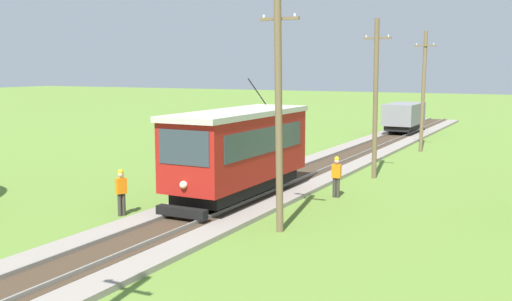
{
  "coord_description": "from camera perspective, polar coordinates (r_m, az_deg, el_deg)",
  "views": [
    {
      "loc": [
        11.77,
        -4.07,
        5.54
      ],
      "look_at": [
        -0.08,
        18.72,
        1.96
      ],
      "focal_mm": 41.73,
      "sensor_mm": 36.0,
      "label": 1
    }
  ],
  "objects": [
    {
      "name": "second_worker",
      "position": [
        25.74,
        7.72,
        -2.33
      ],
      "size": [
        0.4,
        0.28,
        1.78
      ],
      "rotation": [
        0.0,
        0.0,
        1.67
      ],
      "color": "#38332D",
      "rests_on": "ground"
    },
    {
      "name": "track_worker",
      "position": [
        22.93,
        -12.8,
        -3.73
      ],
      "size": [
        0.38,
        0.45,
        1.78
      ],
      "rotation": [
        0.0,
        0.0,
        -0.46
      ],
      "color": "#38332D",
      "rests_on": "ground"
    },
    {
      "name": "utility_pole_far",
      "position": [
        40.92,
        15.74,
        5.57
      ],
      "size": [
        1.4,
        0.56,
        7.93
      ],
      "color": "brown",
      "rests_on": "ground"
    },
    {
      "name": "utility_pole_near_tram",
      "position": [
        19.64,
        2.19,
        3.83
      ],
      "size": [
        1.4,
        0.55,
        8.08
      ],
      "color": "brown",
      "rests_on": "ground"
    },
    {
      "name": "freight_car",
      "position": [
        50.67,
        13.99,
        3.2
      ],
      "size": [
        2.4,
        5.2,
        2.31
      ],
      "color": "slate",
      "rests_on": "rail_right"
    },
    {
      "name": "utility_pole_mid",
      "position": [
        30.17,
        11.39,
        4.98
      ],
      "size": [
        1.4,
        0.44,
        7.94
      ],
      "color": "brown",
      "rests_on": "ground"
    },
    {
      "name": "red_tram",
      "position": [
        24.4,
        -1.63,
        0.05
      ],
      "size": [
        2.6,
        8.54,
        4.79
      ],
      "color": "maroon",
      "rests_on": "rail_right"
    }
  ]
}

